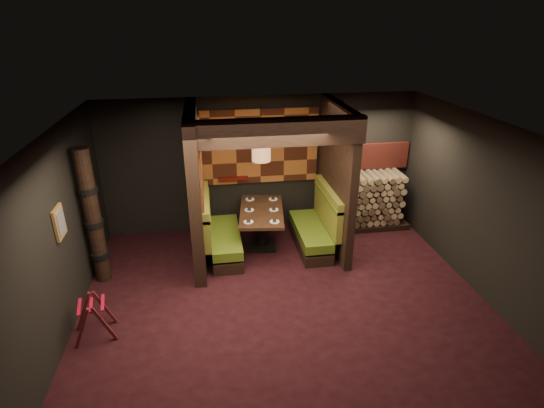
{
  "coord_description": "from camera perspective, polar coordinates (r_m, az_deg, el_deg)",
  "views": [
    {
      "loc": [
        -1.1,
        -5.63,
        4.29
      ],
      "look_at": [
        0.0,
        1.3,
        1.15
      ],
      "focal_mm": 28.0,
      "sensor_mm": 36.0,
      "label": 1
    }
  ],
  "objects": [
    {
      "name": "lacquer_shelf",
      "position": [
        8.86,
        -5.21,
        3.45
      ],
      "size": [
        0.6,
        0.12,
        0.07
      ],
      "primitive_type": "cube",
      "color": "#520D09",
      "rests_on": "wall_back"
    },
    {
      "name": "dining_table",
      "position": [
        8.37,
        -1.4,
        -2.29
      ],
      "size": [
        1.02,
        1.62,
        0.81
      ],
      "color": "black",
      "rests_on": "floor"
    },
    {
      "name": "ceiling",
      "position": [
        5.91,
        2.0,
        10.11
      ],
      "size": [
        6.5,
        5.5,
        0.02
      ],
      "primitive_type": "cube",
      "color": "black",
      "rests_on": "ground"
    },
    {
      "name": "wall_back",
      "position": [
        8.93,
        -1.47,
        5.39
      ],
      "size": [
        6.5,
        0.02,
        2.85
      ],
      "primitive_type": "cube",
      "color": "black",
      "rests_on": "ground"
    },
    {
      "name": "mosaic_header",
      "position": [
        9.39,
        12.63,
        6.27
      ],
      "size": [
        1.83,
        0.1,
        0.56
      ],
      "primitive_type": "cube",
      "color": "maroon",
      "rests_on": "wall_back"
    },
    {
      "name": "wall_left",
      "position": [
        6.68,
        -26.94,
        -4.13
      ],
      "size": [
        0.02,
        5.5,
        2.85
      ],
      "primitive_type": "cube",
      "color": "black",
      "rests_on": "ground"
    },
    {
      "name": "luggage_rack",
      "position": [
        6.79,
        -22.87,
        -13.76
      ],
      "size": [
        0.67,
        0.53,
        0.66
      ],
      "color": "#4B1518",
      "rests_on": "floor"
    },
    {
      "name": "tapa_back_panel",
      "position": [
        8.76,
        -1.62,
        7.73
      ],
      "size": [
        2.4,
        0.06,
        1.55
      ],
      "primitive_type": "cube",
      "color": "#9D5323",
      "rests_on": "wall_back"
    },
    {
      "name": "wall_right",
      "position": [
        7.67,
        26.5,
        -0.49
      ],
      "size": [
        0.02,
        5.5,
        2.85
      ],
      "primitive_type": "cube",
      "color": "black",
      "rests_on": "ground"
    },
    {
      "name": "booth_bench_right",
      "position": [
        8.5,
        5.85,
        -3.27
      ],
      "size": [
        0.68,
        1.6,
        1.14
      ],
      "color": "black",
      "rests_on": "floor"
    },
    {
      "name": "booth_bench_left",
      "position": [
        8.25,
        -7.01,
        -4.2
      ],
      "size": [
        0.68,
        1.6,
        1.14
      ],
      "color": "black",
      "rests_on": "floor"
    },
    {
      "name": "totem_column",
      "position": [
        7.66,
        -22.91,
        -1.81
      ],
      "size": [
        0.31,
        0.31,
        2.4
      ],
      "color": "black",
      "rests_on": "floor"
    },
    {
      "name": "partition_left",
      "position": [
        7.83,
        -10.22,
        2.24
      ],
      "size": [
        0.2,
        2.2,
        2.85
      ],
      "primitive_type": "cube",
      "color": "black",
      "rests_on": "floor"
    },
    {
      "name": "header_beam",
      "position": [
        6.63,
        0.61,
        9.62
      ],
      "size": [
        2.85,
        0.18,
        0.44
      ],
      "primitive_type": "cube",
      "color": "black",
      "rests_on": "partition_left"
    },
    {
      "name": "wall_front",
      "position": [
        4.2,
        9.21,
        -19.27
      ],
      "size": [
        6.5,
        0.02,
        2.85
      ],
      "primitive_type": "cube",
      "color": "black",
      "rests_on": "ground"
    },
    {
      "name": "tapa_side_panel",
      "position": [
        7.84,
        -9.56,
        5.65
      ],
      "size": [
        0.04,
        1.85,
        1.45
      ],
      "primitive_type": "cube",
      "color": "#9D5323",
      "rests_on": "partition_left"
    },
    {
      "name": "pendant_lamp",
      "position": [
        7.77,
        -1.46,
        7.42
      ],
      "size": [
        0.35,
        0.35,
        1.02
      ],
      "color": "#915E39",
      "rests_on": "ceiling"
    },
    {
      "name": "bay_front_post",
      "position": [
        8.48,
        8.63,
        4.09
      ],
      "size": [
        0.08,
        0.08,
        2.85
      ],
      "primitive_type": "cube",
      "color": "black",
      "rests_on": "floor"
    },
    {
      "name": "partition_right",
      "position": [
        8.23,
        8.56,
        3.45
      ],
      "size": [
        0.15,
        2.1,
        2.85
      ],
      "primitive_type": "cube",
      "color": "black",
      "rests_on": "floor"
    },
    {
      "name": "firewood_stack",
      "position": [
        9.41,
        12.85,
        0.47
      ],
      "size": [
        1.73,
        0.7,
        1.22
      ],
      "color": "black",
      "rests_on": "floor"
    },
    {
      "name": "place_settings",
      "position": [
        8.26,
        -1.42,
        -0.75
      ],
      "size": [
        0.79,
        1.28,
        0.03
      ],
      "color": "white",
      "rests_on": "dining_table"
    },
    {
      "name": "floor",
      "position": [
        7.17,
        1.67,
        -12.76
      ],
      "size": [
        6.5,
        5.5,
        0.02
      ],
      "primitive_type": "cube",
      "color": "black",
      "rests_on": "ground"
    },
    {
      "name": "framed_picture",
      "position": [
        6.67,
        -26.67,
        -2.23
      ],
      "size": [
        0.05,
        0.36,
        0.46
      ],
      "color": "olive",
      "rests_on": "wall_left"
    }
  ]
}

